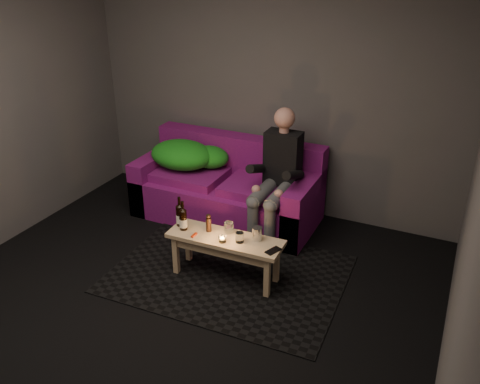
{
  "coord_description": "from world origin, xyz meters",
  "views": [
    {
      "loc": [
        1.89,
        -2.48,
        2.59
      ],
      "look_at": [
        0.05,
        1.42,
        0.51
      ],
      "focal_mm": 38.0,
      "sensor_mm": 36.0,
      "label": 1
    }
  ],
  "objects_px": {
    "sofa": "(228,190)",
    "beer_bottle_b": "(183,219)",
    "coffee_table": "(225,244)",
    "person": "(277,174)",
    "steel_cup": "(257,234)",
    "beer_bottle_a": "(180,215)"
  },
  "relations": [
    {
      "from": "beer_bottle_a",
      "to": "steel_cup",
      "type": "distance_m",
      "value": 0.71
    },
    {
      "from": "coffee_table",
      "to": "beer_bottle_b",
      "type": "xyz_separation_m",
      "value": [
        -0.38,
        -0.04,
        0.17
      ]
    },
    {
      "from": "person",
      "to": "steel_cup",
      "type": "bearing_deg",
      "value": -79.42
    },
    {
      "from": "beer_bottle_a",
      "to": "beer_bottle_b",
      "type": "bearing_deg",
      "value": -38.51
    },
    {
      "from": "coffee_table",
      "to": "steel_cup",
      "type": "relative_size",
      "value": 8.7
    },
    {
      "from": "sofa",
      "to": "beer_bottle_b",
      "type": "height_order",
      "value": "sofa"
    },
    {
      "from": "coffee_table",
      "to": "beer_bottle_a",
      "type": "xyz_separation_m",
      "value": [
        -0.45,
        0.02,
        0.17
      ]
    },
    {
      "from": "steel_cup",
      "to": "sofa",
      "type": "bearing_deg",
      "value": 127.77
    },
    {
      "from": "person",
      "to": "beer_bottle_b",
      "type": "height_order",
      "value": "person"
    },
    {
      "from": "beer_bottle_b",
      "to": "steel_cup",
      "type": "xyz_separation_m",
      "value": [
        0.64,
        0.11,
        -0.04
      ]
    },
    {
      "from": "person",
      "to": "coffee_table",
      "type": "distance_m",
      "value": 0.94
    },
    {
      "from": "person",
      "to": "coffee_table",
      "type": "bearing_deg",
      "value": -96.95
    },
    {
      "from": "sofa",
      "to": "beer_bottle_b",
      "type": "xyz_separation_m",
      "value": [
        0.1,
        -1.07,
        0.21
      ]
    },
    {
      "from": "sofa",
      "to": "beer_bottle_b",
      "type": "bearing_deg",
      "value": -84.45
    },
    {
      "from": "beer_bottle_a",
      "to": "steel_cup",
      "type": "height_order",
      "value": "beer_bottle_a"
    },
    {
      "from": "beer_bottle_a",
      "to": "steel_cup",
      "type": "xyz_separation_m",
      "value": [
        0.7,
        0.06,
        -0.04
      ]
    },
    {
      "from": "coffee_table",
      "to": "steel_cup",
      "type": "distance_m",
      "value": 0.3
    },
    {
      "from": "sofa",
      "to": "coffee_table",
      "type": "distance_m",
      "value": 1.14
    },
    {
      "from": "sofa",
      "to": "beer_bottle_b",
      "type": "distance_m",
      "value": 1.1
    },
    {
      "from": "person",
      "to": "steel_cup",
      "type": "height_order",
      "value": "person"
    },
    {
      "from": "coffee_table",
      "to": "beer_bottle_b",
      "type": "distance_m",
      "value": 0.42
    },
    {
      "from": "coffee_table",
      "to": "sofa",
      "type": "bearing_deg",
      "value": 115.14
    }
  ]
}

